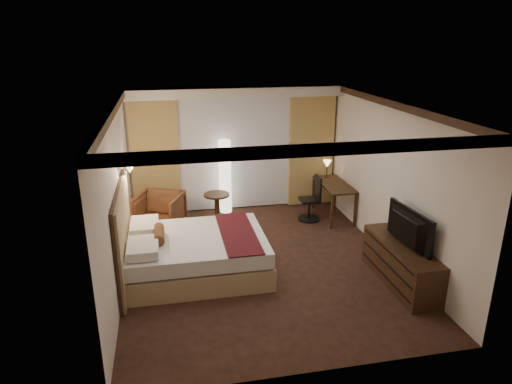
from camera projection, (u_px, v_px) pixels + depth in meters
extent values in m
cube|color=black|center=(261.00, 263.00, 7.83)|extent=(4.50, 5.50, 0.01)
cube|color=white|center=(261.00, 104.00, 6.95)|extent=(4.50, 5.50, 0.01)
cube|color=silver|center=(235.00, 149.00, 9.94)|extent=(4.50, 0.02, 2.70)
cube|color=silver|center=(117.00, 198.00, 6.97)|extent=(0.02, 5.50, 2.70)
cube|color=silver|center=(389.00, 180.00, 7.82)|extent=(0.02, 5.50, 2.70)
cube|color=white|center=(236.00, 92.00, 9.30)|extent=(4.50, 0.50, 0.20)
cube|color=silver|center=(235.00, 154.00, 9.90)|extent=(2.48, 0.04, 2.45)
cube|color=tan|center=(155.00, 159.00, 9.52)|extent=(1.00, 0.14, 2.45)
cube|color=tan|center=(311.00, 151.00, 10.16)|extent=(1.00, 0.14, 2.45)
imported|color=#553119|center=(159.00, 211.00, 8.92)|extent=(1.08, 1.05, 0.87)
imported|color=black|center=(403.00, 226.00, 6.87)|extent=(0.71, 1.15, 0.14)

